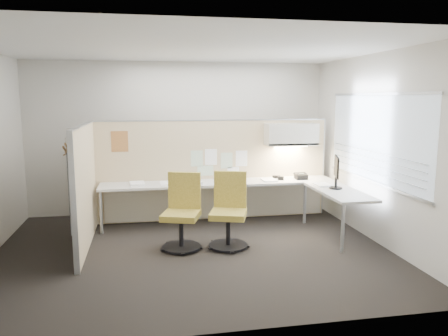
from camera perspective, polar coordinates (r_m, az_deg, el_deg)
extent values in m
cube|color=black|center=(6.34, -4.04, -10.70)|extent=(5.50, 4.50, 0.01)
cube|color=white|center=(6.00, -4.35, 15.44)|extent=(5.50, 4.50, 0.01)
cube|color=beige|center=(8.24, -5.90, 3.92)|extent=(5.50, 0.02, 2.80)
cube|color=beige|center=(3.81, -0.48, -2.15)|extent=(5.50, 0.02, 2.80)
cube|color=beige|center=(6.87, 19.28, 2.41)|extent=(0.02, 4.50, 2.80)
cube|color=#A2B1BC|center=(6.84, 19.16, 3.66)|extent=(0.01, 2.80, 1.30)
cube|color=#CEB48F|center=(7.73, -1.38, -0.31)|extent=(4.10, 0.06, 1.75)
cube|color=#CEB48F|center=(6.61, -17.67, -2.37)|extent=(0.06, 2.20, 1.75)
cube|color=beige|center=(7.44, -0.60, -1.96)|extent=(4.00, 0.60, 0.04)
cube|color=beige|center=(6.98, 14.81, -3.02)|extent=(0.60, 1.47, 0.04)
cube|color=beige|center=(7.78, -0.93, -4.22)|extent=(3.90, 0.02, 0.64)
cylinder|color=#A5A8AA|center=(7.21, -15.77, -5.65)|extent=(0.05, 0.05, 0.69)
cylinder|color=#A5A8AA|center=(6.36, 15.25, -7.61)|extent=(0.05, 0.05, 0.69)
cylinder|color=#A5A8AA|center=(7.67, 10.51, -4.58)|extent=(0.05, 0.05, 0.69)
cube|color=beige|center=(7.77, 8.75, 4.36)|extent=(0.90, 0.36, 0.38)
cube|color=#FFEABF|center=(7.79, 8.71, 2.82)|extent=(0.60, 0.06, 0.02)
cube|color=#8CBF8C|center=(7.62, -3.58, 1.25)|extent=(0.21, 0.00, 0.28)
cube|color=white|center=(7.65, -1.72, 1.45)|extent=(0.21, 0.00, 0.28)
cube|color=#8CBF8C|center=(7.71, 0.34, 0.98)|extent=(0.21, 0.00, 0.28)
cube|color=white|center=(7.76, 2.30, 1.25)|extent=(0.21, 0.00, 0.28)
cube|color=#8CBF8C|center=(7.67, -2.45, -0.35)|extent=(0.28, 0.00, 0.18)
cube|color=white|center=(7.76, 1.21, -0.38)|extent=(0.21, 0.00, 0.14)
cube|color=orange|center=(7.54, -13.48, 3.38)|extent=(0.28, 0.00, 0.35)
cylinder|color=black|center=(6.39, -5.58, -10.22)|extent=(0.56, 0.56, 0.03)
cylinder|color=black|center=(6.32, -5.61, -8.37)|extent=(0.06, 0.06, 0.43)
cube|color=gold|center=(6.25, -5.65, -6.19)|extent=(0.63, 0.63, 0.09)
cube|color=gold|center=(6.40, -5.19, -2.92)|extent=(0.47, 0.21, 0.54)
cylinder|color=black|center=(6.42, 0.55, -10.08)|extent=(0.56, 0.56, 0.03)
cylinder|color=black|center=(6.35, 0.55, -8.23)|extent=(0.07, 0.07, 0.43)
cube|color=gold|center=(6.28, 0.56, -6.06)|extent=(0.63, 0.63, 0.09)
cube|color=gold|center=(6.43, 0.82, -2.80)|extent=(0.47, 0.21, 0.54)
cylinder|color=black|center=(7.09, 14.37, -2.53)|extent=(0.20, 0.20, 0.02)
cylinder|color=black|center=(7.07, 14.40, -1.85)|extent=(0.04, 0.04, 0.18)
cube|color=black|center=(7.03, 14.48, 0.17)|extent=(0.19, 0.47, 0.32)
cube|color=black|center=(7.03, 14.48, 0.17)|extent=(0.15, 0.42, 0.28)
cube|color=black|center=(7.79, 10.02, -1.08)|extent=(0.20, 0.19, 0.12)
cylinder|color=black|center=(7.77, 9.36, -0.82)|extent=(0.04, 0.17, 0.04)
cube|color=black|center=(7.81, 6.84, -1.16)|extent=(0.15, 0.08, 0.05)
cube|color=black|center=(7.66, 7.42, -1.34)|extent=(0.11, 0.08, 0.06)
cube|color=silver|center=(5.69, -19.11, 4.92)|extent=(0.14, 0.02, 0.02)
cylinder|color=silver|center=(5.71, -19.76, 4.04)|extent=(0.02, 0.02, 0.14)
cube|color=#AD7F4C|center=(5.72, -19.69, 2.74)|extent=(0.02, 0.42, 0.12)
cube|color=#AD7F4C|center=(5.76, -19.92, 2.37)|extent=(0.02, 0.42, 0.12)
cube|color=#9C9EA6|center=(5.77, -19.55, -3.28)|extent=(0.01, 0.07, 1.05)
cube|color=white|center=(7.34, -11.28, -2.00)|extent=(0.25, 0.32, 0.04)
cube|color=white|center=(7.33, -7.41, -1.99)|extent=(0.24, 0.31, 0.02)
cube|color=white|center=(7.27, -3.92, -1.90)|extent=(0.28, 0.33, 0.05)
cube|color=white|center=(7.58, 5.87, -1.57)|extent=(0.23, 0.30, 0.02)
cube|color=white|center=(7.31, 12.75, -2.15)|extent=(0.24, 0.31, 0.02)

